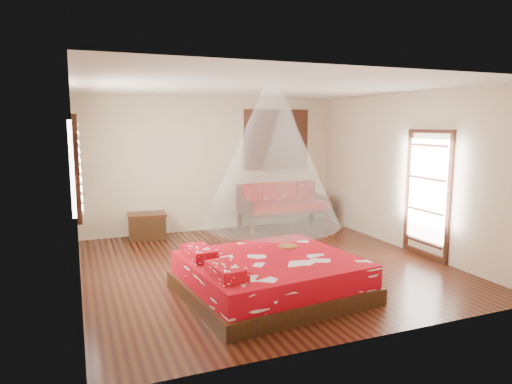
{
  "coord_description": "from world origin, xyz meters",
  "views": [
    {
      "loc": [
        -2.75,
        -6.52,
        2.26
      ],
      "look_at": [
        -0.02,
        0.29,
        1.15
      ],
      "focal_mm": 32.0,
      "sensor_mm": 36.0,
      "label": 1
    }
  ],
  "objects": [
    {
      "name": "storage_chest",
      "position": [
        -1.48,
        2.45,
        0.26
      ],
      "size": [
        0.77,
        0.59,
        0.51
      ],
      "rotation": [
        0.0,
        0.0,
        -0.07
      ],
      "color": "black",
      "rests_on": "floor"
    },
    {
      "name": "room",
      "position": [
        0.0,
        0.0,
        1.4
      ],
      "size": [
        5.54,
        5.54,
        2.84
      ],
      "color": "black",
      "rests_on": "ground"
    },
    {
      "name": "shutter_panel",
      "position": [
        1.44,
        2.72,
        1.9
      ],
      "size": [
        1.52,
        0.06,
        1.32
      ],
      "color": "black",
      "rests_on": "wall_back"
    },
    {
      "name": "mosquito_net_daybed",
      "position": [
        1.44,
        2.25,
        2.0
      ],
      "size": [
        1.03,
        1.03,
        1.5
      ],
      "primitive_type": "cone",
      "color": "white",
      "rests_on": "ceiling"
    },
    {
      "name": "mosquito_net_main",
      "position": [
        -0.41,
        -1.2,
        1.85
      ],
      "size": [
        1.79,
        1.79,
        1.8
      ],
      "primitive_type": "cone",
      "color": "white",
      "rests_on": "ceiling"
    },
    {
      "name": "daybed",
      "position": [
        1.44,
        2.39,
        0.52
      ],
      "size": [
        1.91,
        0.85,
        0.97
      ],
      "color": "black",
      "rests_on": "floor"
    },
    {
      "name": "glazed_door",
      "position": [
        2.72,
        -0.6,
        1.07
      ],
      "size": [
        0.08,
        1.02,
        2.16
      ],
      "color": "black",
      "rests_on": "floor"
    },
    {
      "name": "wine_tray",
      "position": [
        0.03,
        -0.81,
        0.56
      ],
      "size": [
        0.27,
        0.27,
        0.21
      ],
      "rotation": [
        0.0,
        0.0,
        -0.25
      ],
      "color": "brown",
      "rests_on": "bed"
    },
    {
      "name": "window_left",
      "position": [
        -2.71,
        0.2,
        1.7
      ],
      "size": [
        0.1,
        1.74,
        1.34
      ],
      "color": "black",
      "rests_on": "wall_left"
    },
    {
      "name": "bed",
      "position": [
        -0.43,
        -1.2,
        0.25
      ],
      "size": [
        2.43,
        2.24,
        0.65
      ],
      "rotation": [
        0.0,
        0.0,
        0.11
      ],
      "color": "black",
      "rests_on": "floor"
    }
  ]
}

